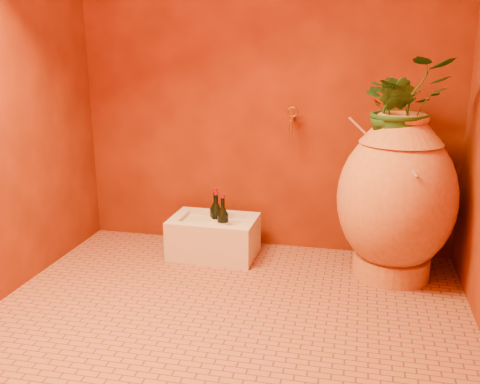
% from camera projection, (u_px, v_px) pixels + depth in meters
% --- Properties ---
extents(floor, '(2.50, 2.50, 0.00)m').
position_uv_depth(floor, '(229.00, 310.00, 2.82)').
color(floor, brown).
rests_on(floor, ground).
extents(wall_back, '(2.50, 0.02, 2.50)m').
position_uv_depth(wall_back, '(265.00, 61.00, 3.42)').
color(wall_back, '#4F1704').
rests_on(wall_back, ground).
extents(amphora, '(0.81, 0.81, 0.98)m').
position_uv_depth(amphora, '(396.00, 198.00, 3.12)').
color(amphora, '#C77638').
rests_on(amphora, floor).
extents(stone_basin, '(0.56, 0.39, 0.26)m').
position_uv_depth(stone_basin, '(214.00, 238.00, 3.52)').
color(stone_basin, beige).
rests_on(stone_basin, floor).
extents(wine_bottle_a, '(0.07, 0.07, 0.30)m').
position_uv_depth(wine_bottle_a, '(216.00, 220.00, 3.48)').
color(wine_bottle_a, black).
rests_on(wine_bottle_a, stone_basin).
extents(wine_bottle_b, '(0.07, 0.07, 0.31)m').
position_uv_depth(wine_bottle_b, '(223.00, 224.00, 3.40)').
color(wine_bottle_b, black).
rests_on(wine_bottle_b, stone_basin).
extents(wine_bottle_c, '(0.08, 0.08, 0.32)m').
position_uv_depth(wine_bottle_c, '(216.00, 219.00, 3.49)').
color(wine_bottle_c, black).
rests_on(wine_bottle_c, stone_basin).
extents(wall_tap, '(0.07, 0.15, 0.16)m').
position_uv_depth(wall_tap, '(292.00, 118.00, 3.40)').
color(wall_tap, '#9A6423').
rests_on(wall_tap, wall_back).
extents(plant_main, '(0.61, 0.58, 0.55)m').
position_uv_depth(plant_main, '(403.00, 105.00, 3.00)').
color(plant_main, '#1A4719').
rests_on(plant_main, amphora).
extents(plant_side, '(0.29, 0.27, 0.42)m').
position_uv_depth(plant_side, '(391.00, 114.00, 2.96)').
color(plant_side, '#1A4719').
rests_on(plant_side, amphora).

